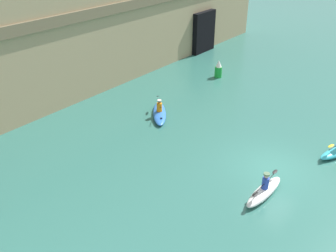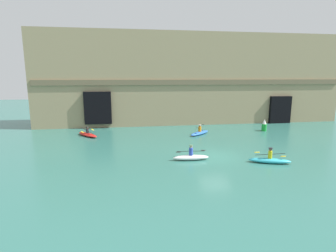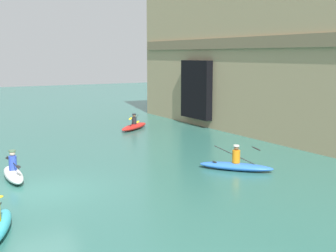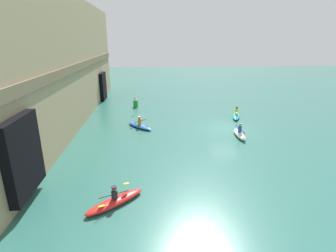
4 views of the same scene
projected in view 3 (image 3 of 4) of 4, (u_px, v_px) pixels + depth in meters
The scene contains 4 objects.
ground_plane at pixel (42, 192), 17.50m from camera, with size 120.00×120.00×0.00m, color #2D665B.
kayak_red at pixel (134, 126), 32.04m from camera, with size 2.77×3.15×1.08m.
kayak_white at pixel (13, 173), 19.13m from camera, with size 2.91×0.80×1.23m.
kayak_blue at pixel (236, 165), 20.71m from camera, with size 3.02×2.80×1.13m.
Camera 3 is at (17.08, -4.14, 5.08)m, focal length 50.00 mm.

